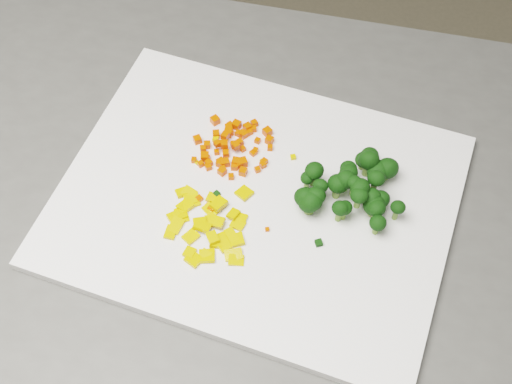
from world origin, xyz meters
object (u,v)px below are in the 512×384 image
at_px(cutting_board, 256,200).
at_px(broccoli_pile, 354,186).
at_px(carrot_pile, 233,143).
at_px(pepper_pile, 212,219).
at_px(counter_block, 246,352).

height_order(cutting_board, broccoli_pile, broccoli_pile).
height_order(cutting_board, carrot_pile, carrot_pile).
bearing_deg(cutting_board, broccoli_pile, 22.03).
distance_m(carrot_pile, broccoli_pile, 0.15).
relative_size(carrot_pile, pepper_pile, 0.86).
distance_m(counter_block, pepper_pile, 0.47).
height_order(counter_block, carrot_pile, carrot_pile).
distance_m(cutting_board, pepper_pile, 0.06).
relative_size(counter_block, carrot_pile, 9.64).
height_order(counter_block, cutting_board, cutting_board).
distance_m(counter_block, carrot_pile, 0.48).
relative_size(cutting_board, carrot_pile, 4.50).
xyz_separation_m(counter_block, carrot_pile, (-0.04, 0.05, 0.47)).
xyz_separation_m(cutting_board, pepper_pile, (-0.03, -0.05, 0.01)).
xyz_separation_m(carrot_pile, broccoli_pile, (0.15, -0.01, 0.01)).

